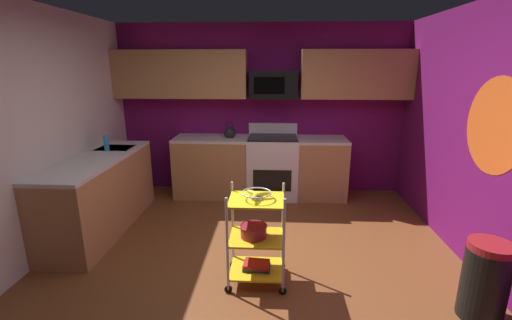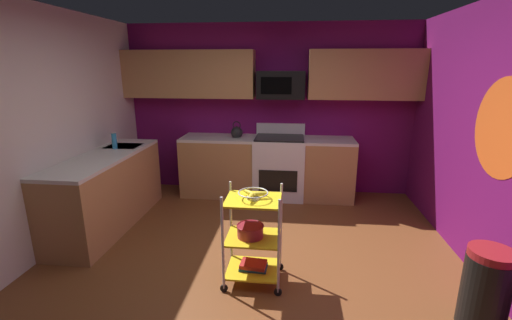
# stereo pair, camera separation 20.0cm
# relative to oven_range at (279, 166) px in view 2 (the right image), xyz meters

# --- Properties ---
(floor) EXTENTS (4.40, 4.80, 0.04)m
(floor) POSITION_rel_oven_range_xyz_m (-0.19, -2.10, -0.50)
(floor) COLOR brown
(floor) RESTS_ON ground
(wall_back) EXTENTS (4.52, 0.06, 2.60)m
(wall_back) POSITION_rel_oven_range_xyz_m (-0.19, 0.33, 0.82)
(wall_back) COLOR #6B1156
(wall_back) RESTS_ON ground
(wall_left) EXTENTS (0.06, 4.80, 2.60)m
(wall_left) POSITION_rel_oven_range_xyz_m (-2.42, -2.10, 0.82)
(wall_left) COLOR silver
(wall_left) RESTS_ON ground
(wall_flower_decal) EXTENTS (0.00, 0.89, 0.89)m
(wall_flower_decal) POSITION_rel_oven_range_xyz_m (2.00, -1.94, 0.97)
(wall_flower_decal) COLOR #E5591E
(counter_run) EXTENTS (3.51, 2.53, 0.92)m
(counter_run) POSITION_rel_oven_range_xyz_m (-1.01, -0.54, -0.01)
(counter_run) COLOR #B27F4C
(counter_run) RESTS_ON ground
(oven_range) EXTENTS (0.76, 0.65, 1.10)m
(oven_range) POSITION_rel_oven_range_xyz_m (0.00, 0.00, 0.00)
(oven_range) COLOR white
(oven_range) RESTS_ON ground
(upper_cabinets) EXTENTS (4.40, 0.33, 0.70)m
(upper_cabinets) POSITION_rel_oven_range_xyz_m (-0.24, 0.13, 1.37)
(upper_cabinets) COLOR #B27F4C
(microwave) EXTENTS (0.70, 0.39, 0.40)m
(microwave) POSITION_rel_oven_range_xyz_m (-0.00, 0.10, 1.22)
(microwave) COLOR black
(rolling_cart) EXTENTS (0.56, 0.43, 0.91)m
(rolling_cart) POSITION_rel_oven_range_xyz_m (-0.13, -2.26, -0.03)
(rolling_cart) COLOR silver
(rolling_cart) RESTS_ON ground
(fruit_bowl) EXTENTS (0.27, 0.27, 0.07)m
(fruit_bowl) POSITION_rel_oven_range_xyz_m (-0.13, -2.26, 0.40)
(fruit_bowl) COLOR silver
(fruit_bowl) RESTS_ON rolling_cart
(mixing_bowl_large) EXTENTS (0.25, 0.25, 0.11)m
(mixing_bowl_large) POSITION_rel_oven_range_xyz_m (-0.16, -2.26, 0.04)
(mixing_bowl_large) COLOR maroon
(mixing_bowl_large) RESTS_ON rolling_cart
(book_stack) EXTENTS (0.26, 0.19, 0.06)m
(book_stack) POSITION_rel_oven_range_xyz_m (-0.13, -2.26, -0.32)
(book_stack) COLOR #1E4C8C
(book_stack) RESTS_ON rolling_cart
(kettle) EXTENTS (0.21, 0.18, 0.26)m
(kettle) POSITION_rel_oven_range_xyz_m (-0.65, -0.00, 0.52)
(kettle) COLOR black
(kettle) RESTS_ON counter_run
(dish_soap_bottle) EXTENTS (0.06, 0.06, 0.20)m
(dish_soap_bottle) POSITION_rel_oven_range_xyz_m (-2.13, -0.92, 0.54)
(dish_soap_bottle) COLOR #2D8CBF
(dish_soap_bottle) RESTS_ON counter_run
(trash_can) EXTENTS (0.34, 0.42, 0.66)m
(trash_can) POSITION_rel_oven_range_xyz_m (1.71, -2.65, -0.15)
(trash_can) COLOR black
(trash_can) RESTS_ON ground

